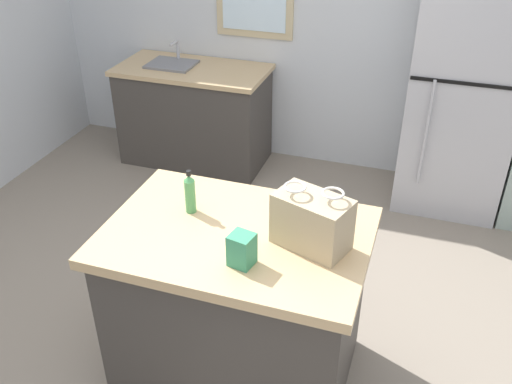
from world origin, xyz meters
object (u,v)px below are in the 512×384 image
object	(u,v)px
kitchen_island	(238,304)
small_box	(242,250)
bottle	(190,193)
refrigerator	(463,97)
shopping_bag	(312,221)

from	to	relation	value
kitchen_island	small_box	size ratio (longest dim) A/B	8.33
small_box	bottle	bearing A→B (deg)	140.90
refrigerator	shopping_bag	size ratio (longest dim) A/B	4.75
small_box	shopping_bag	bearing A→B (deg)	42.18
shopping_bag	bottle	size ratio (longest dim) A/B	1.63
small_box	bottle	world-z (taller)	bottle
kitchen_island	refrigerator	bearing A→B (deg)	65.65
kitchen_island	small_box	world-z (taller)	small_box
refrigerator	small_box	size ratio (longest dim) A/B	11.90
refrigerator	small_box	distance (m)	2.58
shopping_bag	small_box	size ratio (longest dim) A/B	2.50
small_box	kitchen_island	bearing A→B (deg)	116.49
kitchen_island	shopping_bag	bearing A→B (deg)	2.40
refrigerator	bottle	world-z (taller)	refrigerator
bottle	kitchen_island	bearing A→B (deg)	-19.40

